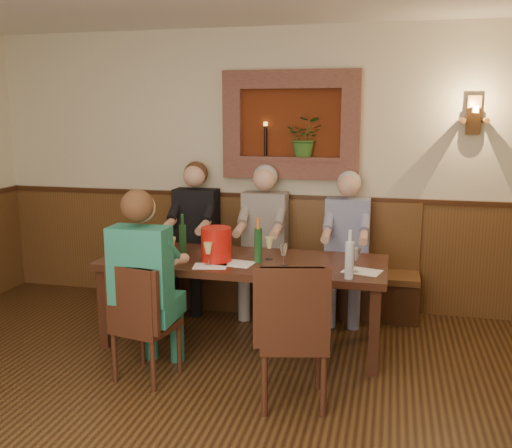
{
  "coord_description": "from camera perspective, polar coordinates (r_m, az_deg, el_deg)",
  "views": [
    {
      "loc": [
        1.19,
        -2.68,
        1.99
      ],
      "look_at": [
        0.1,
        1.9,
        1.05
      ],
      "focal_mm": 40.0,
      "sensor_mm": 36.0,
      "label": 1
    }
  ],
  "objects": [
    {
      "name": "room_shell",
      "position": [
        2.94,
        -10.69,
        9.15
      ],
      "size": [
        6.04,
        6.04,
        2.82
      ],
      "color": "beige",
      "rests_on": "ground"
    },
    {
      "name": "wainscoting",
      "position": [
        3.25,
        -9.83,
        -14.42
      ],
      "size": [
        6.02,
        6.02,
        1.15
      ],
      "color": "#543418",
      "rests_on": "ground"
    },
    {
      "name": "wall_niche",
      "position": [
        5.71,
        3.86,
        9.4
      ],
      "size": [
        1.36,
        0.3,
        1.06
      ],
      "color": "#5D230D",
      "rests_on": "ground"
    },
    {
      "name": "wall_sconce",
      "position": [
        5.66,
        20.93,
        10.07
      ],
      "size": [
        0.25,
        0.2,
        0.35
      ],
      "color": "#543418",
      "rests_on": "ground"
    },
    {
      "name": "dining_table",
      "position": [
        4.87,
        -1.29,
        -4.39
      ],
      "size": [
        2.4,
        0.9,
        0.75
      ],
      "color": "#331A0F",
      "rests_on": "ground"
    },
    {
      "name": "bench",
      "position": [
        5.84,
        1.08,
        -5.25
      ],
      "size": [
        3.0,
        0.45,
        1.11
      ],
      "color": "#381E0F",
      "rests_on": "ground"
    },
    {
      "name": "chair_near_left",
      "position": [
        4.44,
        -10.98,
        -11.8
      ],
      "size": [
        0.48,
        0.48,
        0.91
      ],
      "rotation": [
        0.0,
        0.0,
        -0.21
      ],
      "color": "#331A0F",
      "rests_on": "ground"
    },
    {
      "name": "chair_near_right",
      "position": [
        4.01,
        3.72,
        -13.69
      ],
      "size": [
        0.54,
        0.54,
        1.02
      ],
      "rotation": [
        0.0,
        0.0,
        0.22
      ],
      "color": "#331A0F",
      "rests_on": "ground"
    },
    {
      "name": "person_bench_left",
      "position": [
        5.87,
        -6.23,
        -2.32
      ],
      "size": [
        0.45,
        0.55,
        1.49
      ],
      "color": "black",
      "rests_on": "ground"
    },
    {
      "name": "person_bench_mid",
      "position": [
        5.67,
        0.69,
        -2.8
      ],
      "size": [
        0.44,
        0.54,
        1.47
      ],
      "color": "#625D5A",
      "rests_on": "ground"
    },
    {
      "name": "person_bench_right",
      "position": [
        5.56,
        8.97,
        -3.43
      ],
      "size": [
        0.42,
        0.52,
        1.43
      ],
      "color": "navy",
      "rests_on": "ground"
    },
    {
      "name": "person_chair_front",
      "position": [
        4.36,
        -10.83,
        -7.49
      ],
      "size": [
        0.43,
        0.53,
        1.45
      ],
      "color": "#1B6160",
      "rests_on": "ground"
    },
    {
      "name": "spittoon_bucket",
      "position": [
        4.76,
        -4.0,
        -2.05
      ],
      "size": [
        0.28,
        0.28,
        0.29
      ],
      "primitive_type": "cylinder",
      "rotation": [
        0.0,
        0.0,
        0.12
      ],
      "color": "red",
      "rests_on": "dining_table"
    },
    {
      "name": "wine_bottle_green_a",
      "position": [
        4.72,
        0.23,
        -2.04
      ],
      "size": [
        0.07,
        0.07,
        0.37
      ],
      "rotation": [
        0.0,
        0.0,
        0.01
      ],
      "color": "#19471E",
      "rests_on": "dining_table"
    },
    {
      "name": "wine_bottle_green_b",
      "position": [
        5.03,
        -7.34,
        -1.42
      ],
      "size": [
        0.08,
        0.08,
        0.36
      ],
      "rotation": [
        0.0,
        0.0,
        -0.27
      ],
      "color": "#19471E",
      "rests_on": "dining_table"
    },
    {
      "name": "water_bottle",
      "position": [
        4.32,
        9.33,
        -3.47
      ],
      "size": [
        0.08,
        0.08,
        0.37
      ],
      "rotation": [
        0.0,
        0.0,
        -0.1
      ],
      "color": "silver",
      "rests_on": "dining_table"
    },
    {
      "name": "tasting_sheet_a",
      "position": [
        4.93,
        -11.37,
        -3.49
      ],
      "size": [
        0.32,
        0.27,
        0.0
      ],
      "primitive_type": "cube",
      "rotation": [
        0.0,
        0.0,
        -0.27
      ],
      "color": "white",
      "rests_on": "dining_table"
    },
    {
      "name": "tasting_sheet_b",
      "position": [
        4.72,
        -2.13,
        -3.94
      ],
      "size": [
        0.33,
        0.26,
        0.0
      ],
      "primitive_type": "cube",
      "rotation": [
        0.0,
        0.0,
        -0.14
      ],
      "color": "white",
      "rests_on": "dining_table"
    },
    {
      "name": "tasting_sheet_c",
      "position": [
        4.56,
        10.56,
        -4.67
      ],
      "size": [
        0.33,
        0.27,
        0.0
      ],
      "primitive_type": "cube",
      "rotation": [
        0.0,
        0.0,
        -0.25
      ],
      "color": "white",
      "rests_on": "dining_table"
    },
    {
      "name": "tasting_sheet_d",
      "position": [
        4.64,
        -4.61,
        -4.22
      ],
      "size": [
        0.3,
        0.24,
        0.0
      ],
      "primitive_type": "cube",
      "rotation": [
        0.0,
        0.0,
        0.19
      ],
      "color": "white",
      "rests_on": "dining_table"
    },
    {
      "name": "wine_glass_0",
      "position": [
        4.87,
        -8.43,
        -2.43
      ],
      "size": [
        0.08,
        0.08,
        0.19
      ],
      "primitive_type": null,
      "color": "#E6E489",
      "rests_on": "dining_table"
    },
    {
      "name": "wine_glass_1",
      "position": [
        4.82,
        1.33,
        -2.44
      ],
      "size": [
        0.08,
        0.08,
        0.19
      ],
      "primitive_type": null,
      "color": "#E6E489",
      "rests_on": "dining_table"
    },
    {
      "name": "wine_glass_2",
      "position": [
        4.99,
        -3.87,
        -2.0
      ],
      "size": [
        0.08,
        0.08,
        0.19
      ],
      "primitive_type": null,
      "color": "white",
      "rests_on": "dining_table"
    },
    {
      "name": "wine_glass_3",
      "position": [
        4.65,
        -4.81,
        -2.99
      ],
      "size": [
        0.08,
        0.08,
        0.19
      ],
      "primitive_type": null,
      "color": "#E6E489",
      "rests_on": "dining_table"
    },
    {
      "name": "wine_glass_4",
      "position": [
        4.5,
        9.93,
        -3.6
      ],
      "size": [
        0.08,
        0.08,
        0.19
      ],
      "primitive_type": null,
      "color": "white",
      "rests_on": "dining_table"
    },
    {
      "name": "wine_glass_5",
      "position": [
        4.59,
        2.78,
        -3.16
      ],
      "size": [
        0.08,
        0.08,
        0.19
      ],
      "primitive_type": null,
      "color": "white",
      "rests_on": "dining_table"
    },
    {
      "name": "wine_glass_6",
      "position": [
        4.96,
        -11.68,
        -2.31
      ],
      "size": [
        0.08,
        0.08,
        0.19
      ],
      "primitive_type": null,
      "color": "#E6E489",
      "rests_on": "dining_table"
    },
    {
      "name": "wine_glass_7",
      "position": [
        5.17,
        -8.66,
        -1.64
      ],
      "size": [
        0.08,
        0.08,
        0.19
      ],
      "primitive_type": null,
      "color": "white",
      "rests_on": "dining_table"
    }
  ]
}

